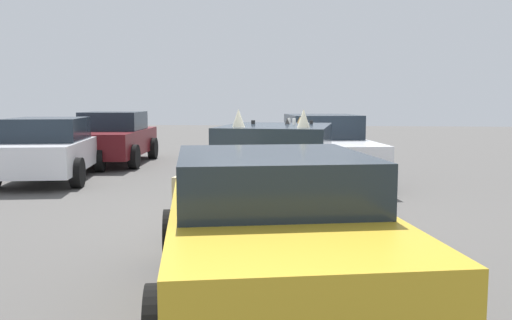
{
  "coord_description": "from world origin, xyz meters",
  "views": [
    {
      "loc": [
        -8.53,
        -0.54,
        1.86
      ],
      "look_at": [
        0.0,
        0.3,
        0.9
      ],
      "focal_mm": 38.29,
      "sensor_mm": 36.0,
      "label": 1
    }
  ],
  "objects": [
    {
      "name": "ground_plane",
      "position": [
        0.0,
        0.0,
        0.0
      ],
      "size": [
        60.0,
        60.0,
        0.0
      ],
      "primitive_type": "plane",
      "color": "#514F4C"
    },
    {
      "name": "parked_sedan_near_right",
      "position": [
        3.42,
        5.4,
        0.72
      ],
      "size": [
        4.31,
        2.52,
        1.44
      ],
      "rotation": [
        0.0,
        0.0,
        0.2
      ],
      "color": "white",
      "rests_on": "ground"
    },
    {
      "name": "parked_sedan_far_left",
      "position": [
        -3.81,
        -0.23,
        0.71
      ],
      "size": [
        4.2,
        2.65,
        1.38
      ],
      "rotation": [
        0.0,
        0.0,
        3.36
      ],
      "color": "gold",
      "rests_on": "ground"
    },
    {
      "name": "art_car_decorated",
      "position": [
        0.04,
        -0.0,
        0.73
      ],
      "size": [
        4.76,
        2.35,
        1.72
      ],
      "rotation": [
        0.0,
        0.0,
        3.05
      ],
      "color": "beige",
      "rests_on": "ground"
    },
    {
      "name": "parked_sedan_behind_left",
      "position": [
        4.01,
        -0.89,
        0.73
      ],
      "size": [
        4.54,
        2.54,
        1.5
      ],
      "rotation": [
        0.0,
        0.0,
        3.33
      ],
      "color": "white",
      "rests_on": "ground"
    },
    {
      "name": "parked_sedan_near_left",
      "position": [
        6.77,
        5.13,
        0.74
      ],
      "size": [
        4.29,
        2.29,
        1.49
      ],
      "rotation": [
        0.0,
        0.0,
        3.23
      ],
      "color": "#5B1419",
      "rests_on": "ground"
    }
  ]
}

